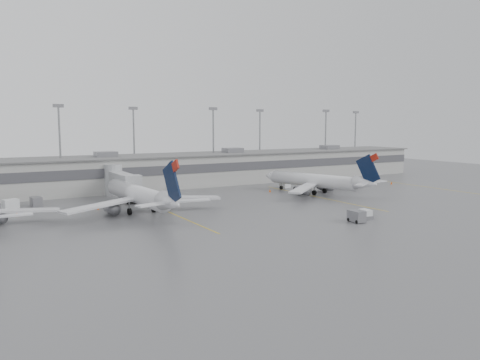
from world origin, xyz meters
TOP-DOWN VIEW (x-y plane):
  - ground at (0.00, 0.00)m, footprint 260.00×260.00m
  - terminal at (-0.01, 57.98)m, footprint 152.00×17.00m
  - light_masts at (0.00, 63.75)m, footprint 142.40×8.00m
  - jet_bridge_right at (-20.50, 45.72)m, footprint 4.00×17.20m
  - stand_markings at (-0.00, 24.00)m, footprint 105.25×40.00m
  - jet_mid_left at (-22.29, 25.62)m, footprint 29.49×33.11m
  - jet_mid_right at (20.56, 27.95)m, footprint 26.53×30.17m
  - baggage_tug at (9.01, 1.43)m, footprint 1.82×2.63m
  - baggage_cart at (5.81, 0.23)m, footprint 1.92×3.07m
  - gse_uld_a at (-42.26, 41.68)m, footprint 3.10×2.53m
  - gse_uld_b at (-8.72, 44.15)m, footprint 2.74×2.07m
  - gse_uld_c at (20.23, 40.36)m, footprint 3.21×2.69m
  - gse_loader at (-37.61, 43.11)m, footprint 2.13×3.06m
  - cone_a at (-41.71, 35.72)m, footprint 0.46×0.46m
  - cone_b at (-28.05, 33.11)m, footprint 0.45×0.45m
  - cone_c at (12.69, 35.89)m, footprint 0.47×0.47m
  - cone_d at (48.82, 31.55)m, footprint 0.49×0.49m

SIDE VIEW (x-z plane):
  - ground at x=0.00m, z-range 0.00..0.00m
  - stand_markings at x=0.00m, z-range 0.00..0.01m
  - cone_b at x=-28.05m, z-range 0.00..0.71m
  - cone_a at x=-41.71m, z-range 0.00..0.73m
  - cone_c at x=12.69m, z-range 0.00..0.74m
  - cone_d at x=48.82m, z-range 0.00..0.78m
  - baggage_tug at x=9.01m, z-range -0.18..1.44m
  - gse_uld_b at x=-8.72m, z-range 0.00..1.77m
  - gse_loader at x=-37.61m, z-range 0.00..1.79m
  - gse_uld_a at x=-42.26m, z-range 0.00..1.89m
  - gse_uld_c at x=20.23m, z-range 0.00..1.94m
  - baggage_cart at x=5.81m, z-range 0.04..1.93m
  - jet_mid_right at x=20.56m, z-range -1.90..8.13m
  - jet_mid_left at x=-22.29m, z-range -2.03..8.68m
  - jet_bridge_right at x=-20.50m, z-range 0.37..7.37m
  - terminal at x=-0.01m, z-range -0.55..8.90m
  - light_masts at x=0.00m, z-range 1.73..22.33m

